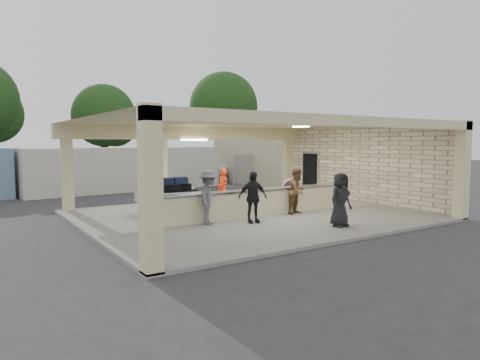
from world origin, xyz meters
TOP-DOWN VIEW (x-y plane):
  - ground at (0.00, 0.00)m, footprint 120.00×120.00m
  - pavilion at (0.21, 0.66)m, footprint 12.01×10.00m
  - baggage_counter at (0.00, -0.50)m, footprint 8.20×0.58m
  - luggage_cart at (-2.63, 1.38)m, footprint 2.51×1.73m
  - drum_fan at (3.55, 1.76)m, footprint 0.92×0.82m
  - baggage_handler at (-0.16, 1.71)m, footprint 0.33×0.59m
  - passenger_a at (1.47, -1.00)m, footprint 0.91×0.58m
  - passenger_b at (-0.96, -1.54)m, footprint 1.06×0.57m
  - passenger_c at (-2.31, -1.00)m, footprint 1.07×1.13m
  - passenger_d at (1.01, -3.58)m, footprint 0.85×0.39m
  - car_white_a at (8.23, 12.60)m, footprint 5.56×3.70m
  - car_white_b at (10.67, 12.92)m, footprint 4.66×2.70m
  - car_dark at (6.13, 14.41)m, footprint 4.14×1.67m
  - container_white at (-0.96, 11.14)m, footprint 11.61×3.31m
  - fence at (11.00, 9.00)m, footprint 12.06×0.06m
  - tree_mid at (2.32, 26.16)m, footprint 6.00×5.60m
  - tree_right at (14.32, 25.16)m, footprint 7.20×7.00m
  - adjacent_building at (9.50, 10.00)m, footprint 6.00×8.00m

SIDE VIEW (x-z plane):
  - ground at x=0.00m, z-range 0.00..0.00m
  - baggage_counter at x=0.00m, z-range 0.10..1.08m
  - drum_fan at x=3.55m, z-range 0.14..1.17m
  - car_dark at x=6.13m, z-range 0.00..1.35m
  - car_white_b at x=10.67m, z-range 0.00..1.38m
  - car_white_a at x=8.23m, z-range 0.00..1.46m
  - luggage_cart at x=-2.63m, z-range 0.15..1.53m
  - baggage_handler at x=-0.16m, z-range 0.10..1.72m
  - passenger_d at x=1.01m, z-range 0.10..1.81m
  - passenger_b at x=-0.96m, z-range 0.10..1.81m
  - passenger_a at x=1.47m, z-range 0.10..1.82m
  - passenger_c at x=-2.31m, z-range 0.10..1.89m
  - fence at x=11.00m, z-range 0.04..2.07m
  - container_white at x=-0.96m, z-range 0.00..2.48m
  - pavilion at x=0.21m, z-range -0.43..3.12m
  - adjacent_building at x=9.50m, z-range 0.00..3.20m
  - tree_mid at x=2.32m, z-range 0.96..8.96m
  - tree_right at x=14.32m, z-range 1.21..11.21m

